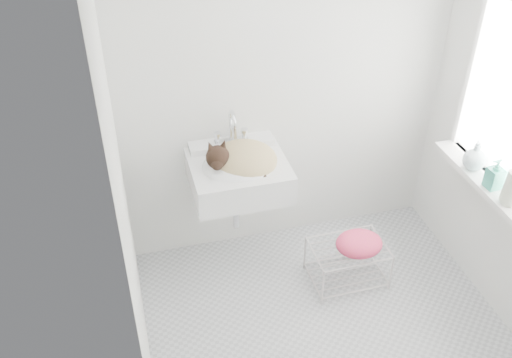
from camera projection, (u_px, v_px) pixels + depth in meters
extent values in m
cube|color=#B7BABD|center=(328.00, 330.00, 3.58)|extent=(2.20, 2.00, 0.02)
cube|color=silver|center=(286.00, 80.00, 3.64)|extent=(2.20, 0.02, 2.50)
cube|color=silver|center=(123.00, 199.00, 2.62)|extent=(0.02, 2.00, 2.50)
cube|color=white|center=(483.00, 180.00, 3.47)|extent=(0.16, 0.88, 0.04)
cube|color=white|center=(238.00, 163.00, 3.59)|extent=(0.61, 0.53, 0.24)
ellipsoid|color=tan|center=(243.00, 159.00, 3.57)|extent=(0.47, 0.42, 0.21)
sphere|color=black|center=(220.00, 155.00, 3.43)|extent=(0.18, 0.18, 0.15)
torus|color=red|center=(223.00, 161.00, 3.45)|extent=(0.15, 0.15, 0.06)
cube|color=silver|center=(347.00, 262.00, 3.86)|extent=(0.49, 0.35, 0.29)
ellipsoid|color=#DC5B25|center=(359.00, 248.00, 3.73)|extent=(0.33, 0.24, 0.13)
imported|color=silver|center=(508.00, 203.00, 3.25)|extent=(0.12, 0.12, 0.25)
imported|color=teal|center=(492.00, 187.00, 3.38)|extent=(0.09, 0.09, 0.19)
imported|color=white|center=(472.00, 168.00, 3.54)|extent=(0.19, 0.19, 0.18)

